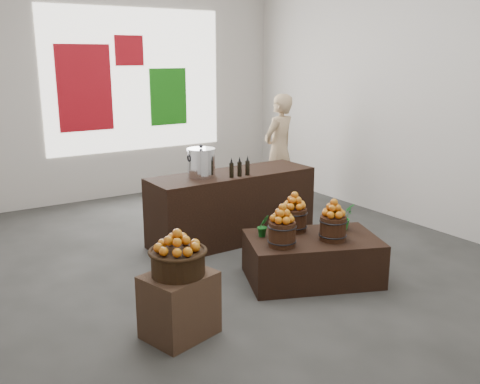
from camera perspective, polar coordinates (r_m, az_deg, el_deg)
ground at (r=6.76m, az=-1.32°, el=-6.65°), size 7.00×7.00×0.00m
back_wall at (r=9.48m, az=-12.81°, el=11.48°), size 6.00×0.04×4.00m
back_opening at (r=9.57m, az=-11.05°, el=11.60°), size 3.20×0.02×2.40m
deco_red_left at (r=9.26m, az=-16.24°, el=10.59°), size 0.90×0.04×1.40m
deco_green_right at (r=9.82m, az=-7.66°, el=10.04°), size 0.70×0.04×1.00m
deco_red_upper at (r=9.51m, az=-11.75°, el=14.56°), size 0.50×0.04×0.50m
crate at (r=4.85m, az=-6.49°, el=-11.88°), size 0.69×0.61×0.58m
wicker_basket at (r=4.68m, az=-6.63°, el=-7.51°), size 0.47×0.47×0.21m
apples_in_basket at (r=4.61m, az=-6.70°, el=-5.16°), size 0.36×0.36×0.20m
display_table at (r=6.01m, az=7.70°, el=-7.03°), size 1.64×1.35×0.49m
apple_bucket_front_left at (r=5.59m, az=4.51°, el=-4.49°), size 0.28×0.28×0.26m
apples_in_bucket_front_left at (r=5.52m, az=4.55°, el=-2.28°), size 0.21×0.21×0.19m
apple_bucket_front_right at (r=5.85m, az=9.88°, el=-3.83°), size 0.28×0.28×0.26m
apples_in_bucket_front_right at (r=5.78m, az=9.98°, el=-1.70°), size 0.21×0.21×0.19m
apple_bucket_rear at (r=6.08m, az=5.78°, el=-2.96°), size 0.28×0.28×0.26m
apples_in_bucket_rear at (r=6.02m, az=5.84°, el=-0.91°), size 0.21×0.21×0.19m
herb_garnish_right at (r=6.23m, az=10.87°, el=-2.61°), size 0.33×0.31×0.29m
herb_garnish_left at (r=5.87m, az=2.49°, el=-3.61°), size 0.14×0.12×0.25m
counter at (r=7.15m, az=-0.85°, el=-1.55°), size 2.27×0.76×0.92m
stock_pot_left at (r=6.77m, az=-4.15°, el=3.04°), size 0.35×0.35×0.35m
oil_cruets at (r=6.83m, az=0.16°, el=2.78°), size 0.25×0.07×0.26m
shopper at (r=8.90m, az=4.18°, el=4.56°), size 0.76×0.62×1.82m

